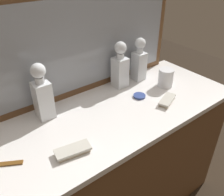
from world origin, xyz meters
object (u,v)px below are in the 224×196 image
Objects in this scene: crystal_tumbler_front at (166,78)px; tortoiseshell_comb at (4,164)px; crystal_decanter_left at (139,63)px; crystal_decanter_center at (120,69)px; crystal_decanter_front at (43,97)px; silver_brush_far_left at (167,100)px; silver_brush_front at (73,151)px; porcelain_dish at (139,96)px.

crystal_tumbler_front is 0.96m from tortoiseshell_comb.
crystal_decanter_center is at bearing -179.55° from crystal_decanter_left.
crystal_decanter_left is 0.96× the size of crystal_decanter_center.
crystal_decanter_front is 1.07× the size of crystal_decanter_left.
crystal_decanter_left is at bearing 13.16° from tortoiseshell_comb.
crystal_decanter_center is at bearing 106.44° from silver_brush_far_left.
crystal_tumbler_front is (0.70, -0.15, -0.06)m from crystal_decanter_front.
crystal_decanter_left is 0.19m from crystal_tumbler_front.
crystal_decanter_center reaches higher than silver_brush_far_left.
silver_brush_front is at bearing -154.14° from crystal_decanter_left.
silver_brush_front is at bearing -168.24° from crystal_tumbler_front.
crystal_decanter_left is at bearing 0.45° from crystal_decanter_center.
crystal_decanter_front is 0.52m from porcelain_dish.
crystal_decanter_left is at bearing 111.42° from crystal_tumbler_front.
crystal_decanter_front is 0.64m from silver_brush_far_left.
tortoiseshell_comb is (-0.26, -0.19, -0.11)m from crystal_decanter_front.
crystal_decanter_left reaches higher than silver_brush_front.
silver_brush_far_left is at bearing 1.86° from silver_brush_front.
silver_brush_front is at bearing -24.13° from tortoiseshell_comb.
crystal_tumbler_front is (0.22, -0.17, -0.06)m from crystal_decanter_center.
crystal_decanter_left is 3.88× the size of porcelain_dish.
crystal_decanter_center is 4.02× the size of porcelain_dish.
tortoiseshell_comb is at bearing -166.84° from crystal_decanter_left.
tortoiseshell_comb is at bearing -177.50° from crystal_tumbler_front.
crystal_decanter_left reaches higher than porcelain_dish.
crystal_decanter_front is 0.48m from crystal_decanter_center.
crystal_tumbler_front reaches higher than tortoiseshell_comb.
crystal_tumbler_front reaches higher than silver_brush_far_left.
crystal_tumbler_front is at bearing 45.21° from silver_brush_far_left.
crystal_decanter_left is at bearing 77.86° from silver_brush_far_left.
silver_brush_far_left is at bearing -25.91° from crystal_decanter_front.
crystal_decanter_center is (-0.15, -0.00, 0.00)m from crystal_decanter_left.
crystal_decanter_front is 1.03× the size of crystal_decanter_center.
crystal_decanter_center is 0.28m from crystal_tumbler_front.
crystal_decanter_front is 0.31m from silver_brush_front.
porcelain_dish is at bearing 3.25° from tortoiseshell_comb.
porcelain_dish is (0.49, -0.15, -0.11)m from crystal_decanter_front.
crystal_decanter_front is 2.18× the size of tortoiseshell_comb.
tortoiseshell_comb is at bearing -164.36° from crystal_decanter_center.
silver_brush_front is (-0.65, -0.32, -0.09)m from crystal_decanter_left.
crystal_decanter_left reaches higher than silver_brush_far_left.
tortoiseshell_comb is at bearing -176.75° from porcelain_dish.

